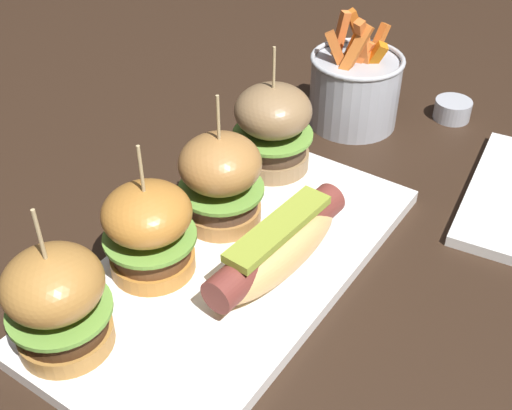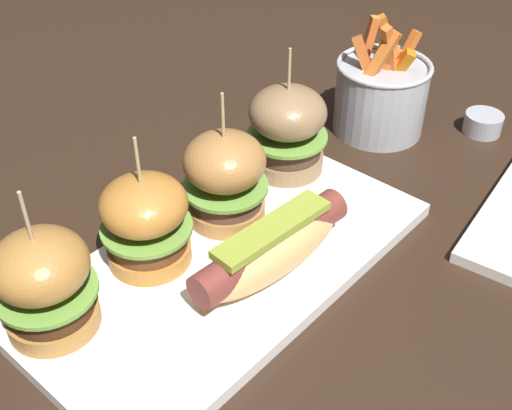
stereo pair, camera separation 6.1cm
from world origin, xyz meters
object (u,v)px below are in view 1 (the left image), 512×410
Objects in this scene: slider_far_left at (57,301)px; slider_center_left at (149,230)px; platter_main at (232,266)px; fries_bucket at (355,87)px; hot_dog at (278,246)px; slider_far_right at (273,127)px; sauce_ramekin at (453,109)px; slider_center_right at (221,179)px.

slider_center_left is at bearing 0.60° from slider_far_left.
fries_bucket is at bearing 6.63° from platter_main.
fries_bucket is at bearing -2.13° from slider_far_left.
platter_main is at bearing -173.37° from fries_bucket.
slider_far_right is (0.14, 0.10, 0.02)m from hot_dog.
slider_far_right reaches higher than sauce_ramekin.
slider_far_right is 3.05× the size of sauce_ramekin.
fries_bucket reaches higher than hot_dog.
slider_far_left reaches higher than slider_center_left.
platter_main is at bearing -135.10° from slider_center_right.
platter_main is 2.28× the size of hot_dog.
slider_center_left reaches higher than platter_main.
slider_center_left is at bearing 174.20° from slider_center_right.
sauce_ramekin is (0.44, -0.12, -0.05)m from slider_center_left.
slider_far_right is 1.00× the size of fries_bucket.
fries_bucket is at bearing -2.94° from slider_center_left.
slider_far_left is 2.96× the size of sauce_ramekin.
slider_far_left is 0.97× the size of slider_far_right.
slider_center_left is 2.86× the size of sauce_ramekin.
platter_main is 0.06m from hot_dog.
hot_dog is at bearing -56.44° from slider_center_left.
hot_dog is 0.17m from slider_far_right.
slider_center_left reaches higher than sauce_ramekin.
slider_far_left reaches higher than sauce_ramekin.
slider_far_left is (-0.16, 0.05, 0.05)m from platter_main.
slider_far_left is 0.99× the size of slider_center_right.
platter_main is 0.17m from slider_far_right.
sauce_ramekin is at bearing -9.71° from platter_main.
slider_far_right is at bearing 0.27° from slider_far_left.
slider_center_left is at bearing 177.06° from fries_bucket.
platter_main is 2.88× the size of slider_far_left.
slider_center_right is at bearing 70.75° from hot_dog.
platter_main is at bearing -160.24° from slider_far_right.
slider_far_right is at bearing 5.23° from slider_center_right.
slider_far_left is at bearing 150.97° from hot_dog.
hot_dog reaches higher than sauce_ramekin.
slider_far_right is at bearing 19.76° from platter_main.
hot_dog is 0.12m from slider_center_left.
sauce_ramekin is (0.24, -0.12, -0.05)m from slider_far_right.
slider_center_right is 0.98× the size of fries_bucket.
fries_bucket reaches higher than sauce_ramekin.
platter_main is 0.40m from sauce_ramekin.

